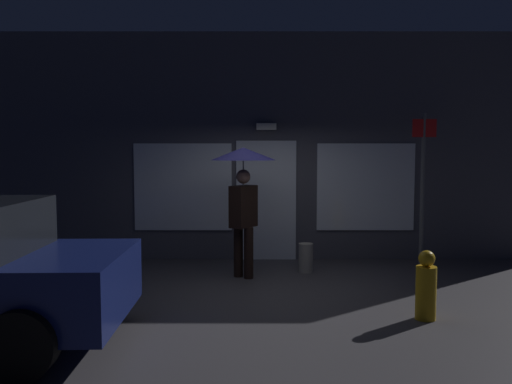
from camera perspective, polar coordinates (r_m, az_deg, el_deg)
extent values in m
plane|color=#423F44|center=(7.51, 1.50, -10.93)|extent=(18.00, 18.00, 0.00)
cube|color=#4C4C56|center=(9.59, 1.17, 5.00)|extent=(10.58, 0.30, 4.16)
cube|color=white|center=(9.46, 1.18, -0.95)|extent=(1.10, 0.04, 2.20)
cube|color=white|center=(9.54, -8.07, 0.55)|extent=(1.79, 0.04, 1.60)
cube|color=white|center=(9.65, 12.11, 0.55)|extent=(1.79, 0.04, 1.60)
cube|color=white|center=(9.35, 1.20, 7.27)|extent=(0.36, 0.16, 0.12)
cylinder|color=black|center=(8.14, -0.78, -6.78)|extent=(0.15, 0.15, 0.81)
cylinder|color=black|center=(8.25, -1.93, -6.63)|extent=(0.15, 0.15, 0.81)
cube|color=black|center=(8.09, -1.37, -1.60)|extent=(0.46, 0.52, 0.66)
cube|color=silver|center=(8.02, -2.15, -1.66)|extent=(0.10, 0.13, 0.52)
cube|color=red|center=(8.02, -2.15, -1.80)|extent=(0.05, 0.05, 0.42)
sphere|color=#A67966|center=(8.05, -1.38, 1.72)|extent=(0.22, 0.22, 0.22)
cylinder|color=slate|center=(8.05, -1.38, 1.80)|extent=(0.02, 0.02, 0.90)
cone|color=#14144C|center=(8.04, -1.38, 4.27)|extent=(1.03, 1.03, 0.20)
cylinder|color=black|center=(6.65, -18.53, -10.34)|extent=(0.64, 0.23, 0.64)
cylinder|color=black|center=(5.08, -24.60, -15.17)|extent=(0.64, 0.23, 0.64)
cylinder|color=#595B60|center=(9.11, 18.04, 0.01)|extent=(0.07, 0.07, 2.64)
cube|color=red|center=(9.07, 18.25, 6.76)|extent=(0.40, 0.02, 0.30)
cylinder|color=#9E998E|center=(8.62, 5.60, -7.29)|extent=(0.24, 0.24, 0.48)
cylinder|color=gold|center=(6.54, 18.39, -10.60)|extent=(0.24, 0.24, 0.64)
sphere|color=gold|center=(6.44, 18.48, -7.02)|extent=(0.19, 0.19, 0.19)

